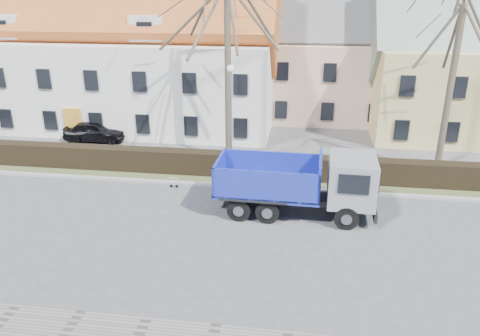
# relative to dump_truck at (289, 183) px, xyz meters

# --- Properties ---
(ground) EXTENTS (120.00, 120.00, 0.00)m
(ground) POSITION_rel_dump_truck_xyz_m (-1.87, -2.06, -1.49)
(ground) COLOR #4B4B4E
(curb_far) EXTENTS (80.00, 0.30, 0.12)m
(curb_far) POSITION_rel_dump_truck_xyz_m (-1.87, 2.54, -1.43)
(curb_far) COLOR #959593
(curb_far) RESTS_ON ground
(grass_strip) EXTENTS (80.00, 3.00, 0.10)m
(grass_strip) POSITION_rel_dump_truck_xyz_m (-1.87, 4.14, -1.44)
(grass_strip) COLOR #464F2C
(grass_strip) RESTS_ON ground
(hedge) EXTENTS (60.00, 0.90, 1.30)m
(hedge) POSITION_rel_dump_truck_xyz_m (-1.87, 3.94, -0.84)
(hedge) COLOR black
(hedge) RESTS_ON ground
(building_white) EXTENTS (26.80, 10.80, 9.50)m
(building_white) POSITION_rel_dump_truck_xyz_m (-14.87, 13.94, 3.26)
(building_white) COLOR white
(building_white) RESTS_ON ground
(building_pink) EXTENTS (10.80, 8.80, 8.00)m
(building_pink) POSITION_rel_dump_truck_xyz_m (2.13, 17.94, 2.51)
(building_pink) COLOR #CEA792
(building_pink) RESTS_ON ground
(tree_1) EXTENTS (9.20, 9.20, 12.65)m
(tree_1) POSITION_rel_dump_truck_xyz_m (-3.87, 6.44, 4.83)
(tree_1) COLOR #4B4234
(tree_1) RESTS_ON ground
(tree_2) EXTENTS (8.00, 8.00, 11.00)m
(tree_2) POSITION_rel_dump_truck_xyz_m (8.13, 6.44, 4.01)
(tree_2) COLOR #4B4234
(tree_2) RESTS_ON ground
(dump_truck) EXTENTS (7.54, 2.97, 2.99)m
(dump_truck) POSITION_rel_dump_truck_xyz_m (0.00, 0.00, 0.00)
(dump_truck) COLOR #16239B
(dump_truck) RESTS_ON ground
(streetlight) EXTENTS (0.47, 0.47, 6.02)m
(streetlight) POSITION_rel_dump_truck_xyz_m (-3.47, 4.94, 1.52)
(streetlight) COLOR gray
(streetlight) RESTS_ON ground
(cart_frame) EXTENTS (0.72, 0.44, 0.64)m
(cart_frame) POSITION_rel_dump_truck_xyz_m (-6.23, 2.04, -1.18)
(cart_frame) COLOR silver
(cart_frame) RESTS_ON ground
(parked_car_a) EXTENTS (4.19, 1.97, 1.39)m
(parked_car_a) POSITION_rel_dump_truck_xyz_m (-13.35, 8.80, -0.80)
(parked_car_a) COLOR black
(parked_car_a) RESTS_ON ground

